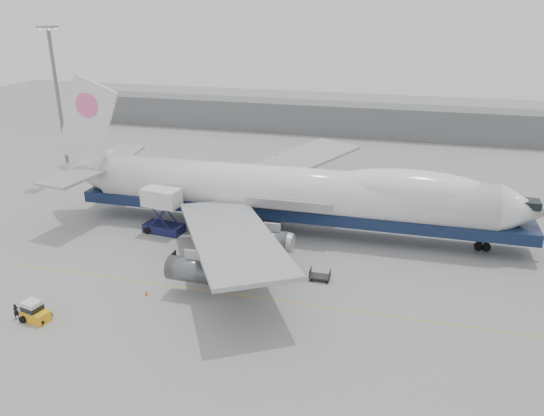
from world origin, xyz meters
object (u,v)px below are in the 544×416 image
(baggage_tug, at_px, (34,312))
(ground_worker, at_px, (16,311))
(airliner, at_px, (292,192))
(catering_truck, at_px, (162,208))

(baggage_tug, bearing_deg, ground_worker, -159.90)
(airliner, xyz_separation_m, ground_worker, (-21.39, -27.75, -4.82))
(airliner, xyz_separation_m, baggage_tug, (-19.51, -27.52, -4.72))
(baggage_tug, bearing_deg, airliner, 67.89)
(airliner, relative_size, catering_truck, 10.87)
(catering_truck, height_order, baggage_tug, catering_truck)
(airliner, bearing_deg, ground_worker, -127.63)
(baggage_tug, distance_m, ground_worker, 1.90)
(airliner, height_order, ground_worker, airliner)
(ground_worker, bearing_deg, airliner, -14.40)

